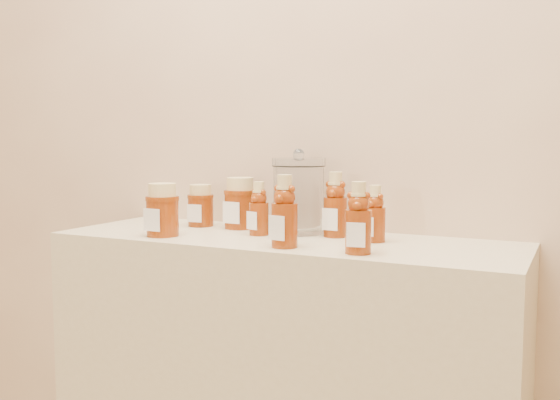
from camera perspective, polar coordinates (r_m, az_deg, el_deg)
The scene contains 10 objects.
wall_back at distance 1.78m, azimuth 3.09°, elevation 11.98°, with size 3.50×0.02×2.70m, color tan.
bear_bottle_back_left at distance 1.64m, azimuth -1.94°, elevation -0.46°, with size 0.05×0.05×0.16m, color #6A2408, non-canonical shape.
bear_bottle_back_mid at distance 1.61m, azimuth 5.08°, elevation -0.02°, with size 0.06×0.06×0.19m, color #6A2408, non-canonical shape.
bear_bottle_back_right at distance 1.54m, azimuth 8.70°, elevation -0.90°, with size 0.05×0.05×0.16m, color #6A2408, non-canonical shape.
bear_bottle_front_left at distance 1.45m, azimuth 0.42°, elevation -0.59°, with size 0.07×0.07×0.19m, color #6A2408, non-canonical shape.
bear_bottle_front_right at distance 1.38m, azimuth 7.19°, elevation -1.20°, with size 0.06×0.06×0.18m, color #6A2408, non-canonical shape.
honey_jar_left at distance 1.82m, azimuth -7.27°, elevation -0.49°, with size 0.08×0.08×0.12m, color #6A2408, non-canonical shape.
honey_jar_back at distance 1.76m, azimuth -3.68°, elevation -0.28°, with size 0.09×0.09×0.14m, color #6A2408, non-canonical shape.
honey_jar_front at distance 1.65m, azimuth -10.70°, elevation -0.88°, with size 0.09×0.09×0.14m, color #6A2408, non-canonical shape.
glass_canister at distance 1.66m, azimuth 1.71°, elevation 0.70°, with size 0.14×0.14×0.22m, color white, non-canonical shape.
Camera 1 is at (0.69, 0.13, 1.15)m, focal length 40.00 mm.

